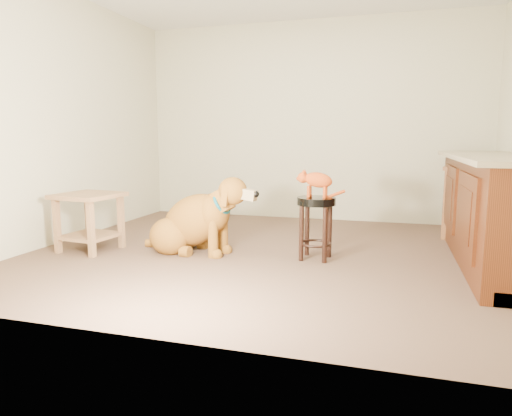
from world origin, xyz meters
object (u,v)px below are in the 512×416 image
(golden_retriever, at_px, (195,222))
(tabby_kitten, at_px, (316,181))
(side_table, at_px, (89,213))
(padded_stool, at_px, (316,215))
(wood_stool, at_px, (466,201))

(golden_retriever, relative_size, tabby_kitten, 2.82)
(side_table, distance_m, golden_retriever, 1.04)
(tabby_kitten, bearing_deg, side_table, -168.18)
(padded_stool, bearing_deg, golden_retriever, -175.58)
(side_table, bearing_deg, padded_stool, 7.93)
(side_table, xyz_separation_m, tabby_kitten, (2.14, 0.30, 0.34))
(padded_stool, relative_size, wood_stool, 0.72)
(wood_stool, bearing_deg, golden_retriever, -151.57)
(padded_stool, height_order, wood_stool, wood_stool)
(wood_stool, distance_m, tabby_kitten, 1.95)
(wood_stool, xyz_separation_m, golden_retriever, (-2.56, -1.38, -0.12))
(side_table, distance_m, tabby_kitten, 2.19)
(wood_stool, xyz_separation_m, tabby_kitten, (-1.43, -1.29, 0.30))
(side_table, xyz_separation_m, golden_retriever, (1.02, 0.21, -0.07))
(wood_stool, height_order, tabby_kitten, tabby_kitten)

